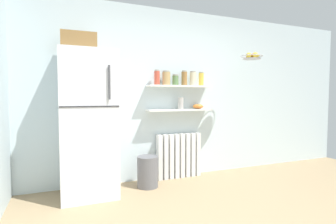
{
  "coord_description": "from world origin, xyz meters",
  "views": [
    {
      "loc": [
        -1.58,
        -1.78,
        1.26
      ],
      "look_at": [
        -0.22,
        1.6,
        1.05
      ],
      "focal_mm": 28.04,
      "sensor_mm": 36.0,
      "label": 1
    }
  ],
  "objects_px": {
    "storage_jar_0": "(157,77)",
    "hanging_fruit_basket": "(252,56)",
    "storage_jar_5": "(201,79)",
    "trash_bin": "(148,172)",
    "radiator": "(179,156)",
    "shelf_bowl": "(198,106)",
    "storage_jar_2": "(175,80)",
    "refrigerator": "(88,121)",
    "vase": "(181,103)",
    "storage_jar_4": "(193,78)",
    "storage_jar_3": "(184,78)",
    "storage_jar_1": "(166,78)"
  },
  "relations": [
    {
      "from": "storage_jar_0",
      "to": "hanging_fruit_basket",
      "type": "height_order",
      "value": "hanging_fruit_basket"
    },
    {
      "from": "storage_jar_5",
      "to": "trash_bin",
      "type": "height_order",
      "value": "storage_jar_5"
    },
    {
      "from": "radiator",
      "to": "shelf_bowl",
      "type": "distance_m",
      "value": 0.83
    },
    {
      "from": "storage_jar_2",
      "to": "hanging_fruit_basket",
      "type": "distance_m",
      "value": 1.21
    },
    {
      "from": "refrigerator",
      "to": "shelf_bowl",
      "type": "distance_m",
      "value": 1.72
    },
    {
      "from": "storage_jar_5",
      "to": "vase",
      "type": "relative_size",
      "value": 1.19
    },
    {
      "from": "storage_jar_4",
      "to": "hanging_fruit_basket",
      "type": "relative_size",
      "value": 0.69
    },
    {
      "from": "storage_jar_3",
      "to": "storage_jar_4",
      "type": "distance_m",
      "value": 0.15
    },
    {
      "from": "storage_jar_1",
      "to": "storage_jar_4",
      "type": "relative_size",
      "value": 0.95
    },
    {
      "from": "storage_jar_5",
      "to": "radiator",
      "type": "bearing_deg",
      "value": 175.38
    },
    {
      "from": "refrigerator",
      "to": "hanging_fruit_basket",
      "type": "distance_m",
      "value": 2.56
    },
    {
      "from": "refrigerator",
      "to": "vase",
      "type": "relative_size",
      "value": 11.11
    },
    {
      "from": "shelf_bowl",
      "to": "trash_bin",
      "type": "xyz_separation_m",
      "value": [
        -0.91,
        -0.21,
        -0.89
      ]
    },
    {
      "from": "storage_jar_0",
      "to": "trash_bin",
      "type": "relative_size",
      "value": 0.51
    },
    {
      "from": "storage_jar_0",
      "to": "storage_jar_2",
      "type": "xyz_separation_m",
      "value": [
        0.3,
        0.0,
        -0.03
      ]
    },
    {
      "from": "radiator",
      "to": "trash_bin",
      "type": "bearing_deg",
      "value": -157.45
    },
    {
      "from": "storage_jar_3",
      "to": "storage_jar_5",
      "type": "relative_size",
      "value": 1.04
    },
    {
      "from": "storage_jar_4",
      "to": "shelf_bowl",
      "type": "xyz_separation_m",
      "value": [
        0.1,
        -0.0,
        -0.44
      ]
    },
    {
      "from": "storage_jar_1",
      "to": "storage_jar_2",
      "type": "bearing_deg",
      "value": 0.0
    },
    {
      "from": "storage_jar_4",
      "to": "storage_jar_1",
      "type": "bearing_deg",
      "value": -180.0
    },
    {
      "from": "storage_jar_1",
      "to": "storage_jar_4",
      "type": "xyz_separation_m",
      "value": [
        0.45,
        0.0,
        0.01
      ]
    },
    {
      "from": "trash_bin",
      "to": "hanging_fruit_basket",
      "type": "bearing_deg",
      "value": -7.77
    },
    {
      "from": "storage_jar_2",
      "to": "storage_jar_5",
      "type": "bearing_deg",
      "value": -0.0
    },
    {
      "from": "storage_jar_1",
      "to": "storage_jar_5",
      "type": "distance_m",
      "value": 0.59
    },
    {
      "from": "refrigerator",
      "to": "storage_jar_1",
      "type": "height_order",
      "value": "refrigerator"
    },
    {
      "from": "storage_jar_1",
      "to": "storage_jar_3",
      "type": "height_order",
      "value": "storage_jar_3"
    },
    {
      "from": "storage_jar_1",
      "to": "hanging_fruit_basket",
      "type": "distance_m",
      "value": 1.34
    },
    {
      "from": "storage_jar_2",
      "to": "hanging_fruit_basket",
      "type": "xyz_separation_m",
      "value": [
        1.07,
        -0.43,
        0.36
      ]
    },
    {
      "from": "storage_jar_3",
      "to": "storage_jar_4",
      "type": "relative_size",
      "value": 1.01
    },
    {
      "from": "radiator",
      "to": "storage_jar_4",
      "type": "distance_m",
      "value": 1.23
    },
    {
      "from": "vase",
      "to": "trash_bin",
      "type": "xyz_separation_m",
      "value": [
        -0.61,
        -0.21,
        -0.95
      ]
    },
    {
      "from": "storage_jar_3",
      "to": "hanging_fruit_basket",
      "type": "xyz_separation_m",
      "value": [
        0.92,
        -0.43,
        0.32
      ]
    },
    {
      "from": "radiator",
      "to": "storage_jar_3",
      "type": "bearing_deg",
      "value": -21.99
    },
    {
      "from": "storage_jar_3",
      "to": "storage_jar_0",
      "type": "bearing_deg",
      "value": 180.0
    },
    {
      "from": "storage_jar_1",
      "to": "shelf_bowl",
      "type": "xyz_separation_m",
      "value": [
        0.54,
        0.0,
        -0.43
      ]
    },
    {
      "from": "vase",
      "to": "refrigerator",
      "type": "bearing_deg",
      "value": -171.14
    },
    {
      "from": "trash_bin",
      "to": "storage_jar_5",
      "type": "bearing_deg",
      "value": 12.6
    },
    {
      "from": "storage_jar_0",
      "to": "storage_jar_3",
      "type": "height_order",
      "value": "storage_jar_3"
    },
    {
      "from": "storage_jar_3",
      "to": "storage_jar_1",
      "type": "bearing_deg",
      "value": 180.0
    },
    {
      "from": "storage_jar_3",
      "to": "vase",
      "type": "relative_size",
      "value": 1.24
    },
    {
      "from": "radiator",
      "to": "storage_jar_2",
      "type": "relative_size",
      "value": 4.4
    },
    {
      "from": "refrigerator",
      "to": "storage_jar_5",
      "type": "relative_size",
      "value": 9.31
    },
    {
      "from": "refrigerator",
      "to": "storage_jar_4",
      "type": "relative_size",
      "value": 9.03
    },
    {
      "from": "refrigerator",
      "to": "radiator",
      "type": "distance_m",
      "value": 1.53
    },
    {
      "from": "storage_jar_5",
      "to": "vase",
      "type": "distance_m",
      "value": 0.52
    },
    {
      "from": "radiator",
      "to": "storage_jar_3",
      "type": "xyz_separation_m",
      "value": [
        0.07,
        -0.03,
        1.21
      ]
    },
    {
      "from": "refrigerator",
      "to": "storage_jar_3",
      "type": "height_order",
      "value": "refrigerator"
    },
    {
      "from": "storage_jar_4",
      "to": "storage_jar_5",
      "type": "xyz_separation_m",
      "value": [
        0.15,
        -0.0,
        -0.0
      ]
    },
    {
      "from": "refrigerator",
      "to": "vase",
      "type": "distance_m",
      "value": 1.43
    },
    {
      "from": "storage_jar_4",
      "to": "trash_bin",
      "type": "distance_m",
      "value": 1.57
    }
  ]
}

